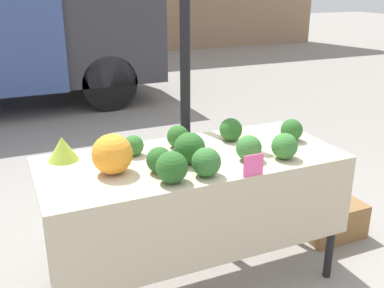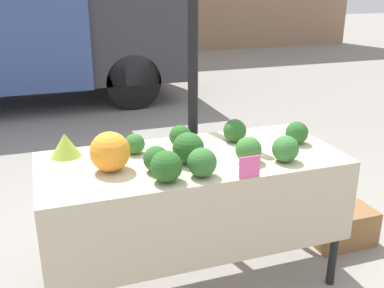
{
  "view_description": "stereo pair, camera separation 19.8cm",
  "coord_description": "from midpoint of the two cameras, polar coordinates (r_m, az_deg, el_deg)",
  "views": [
    {
      "loc": [
        -0.96,
        -2.18,
        1.78
      ],
      "look_at": [
        0.0,
        0.0,
        0.91
      ],
      "focal_mm": 42.0,
      "sensor_mm": 36.0,
      "label": 1
    },
    {
      "loc": [
        -0.78,
        -2.25,
        1.78
      ],
      "look_at": [
        0.0,
        0.0,
        0.91
      ],
      "focal_mm": 42.0,
      "sensor_mm": 36.0,
      "label": 2
    }
  ],
  "objects": [
    {
      "name": "broccoli_head_4",
      "position": [
        2.7,
        -3.9,
        0.94
      ],
      "size": [
        0.13,
        0.13,
        0.13
      ],
      "color": "#285B23",
      "rests_on": "market_table"
    },
    {
      "name": "market_table",
      "position": [
        2.55,
        -1.67,
        -4.59
      ],
      "size": [
        1.72,
        0.75,
        0.83
      ],
      "color": "beige",
      "rests_on": "ground_plane"
    },
    {
      "name": "orange_cauliflower",
      "position": [
        2.37,
        -12.49,
        -1.3
      ],
      "size": [
        0.21,
        0.21,
        0.21
      ],
      "color": "orange",
      "rests_on": "market_table"
    },
    {
      "name": "broccoli_head_7",
      "position": [
        2.29,
        -0.66,
        -2.35
      ],
      "size": [
        0.15,
        0.15,
        0.15
      ],
      "color": "#336B2D",
      "rests_on": "market_table"
    },
    {
      "name": "romanesco_head",
      "position": [
        2.62,
        -18.21,
        -0.6
      ],
      "size": [
        0.17,
        0.17,
        0.14
      ],
      "color": "#93B238",
      "rests_on": "market_table"
    },
    {
      "name": "broccoli_head_8",
      "position": [
        2.55,
        9.5,
        -0.3
      ],
      "size": [
        0.15,
        0.15,
        0.15
      ],
      "color": "#387533",
      "rests_on": "market_table"
    },
    {
      "name": "broccoli_head_5",
      "position": [
        2.35,
        -6.59,
        -2.06
      ],
      "size": [
        0.14,
        0.14,
        0.14
      ],
      "color": "#285B23",
      "rests_on": "market_table"
    },
    {
      "name": "tent_pole",
      "position": [
        3.07,
        -2.73,
        7.93
      ],
      "size": [
        0.07,
        0.07,
        2.27
      ],
      "color": "black",
      "rests_on": "ground_plane"
    },
    {
      "name": "broccoli_head_9",
      "position": [
        2.85,
        10.6,
        1.73
      ],
      "size": [
        0.14,
        0.14,
        0.14
      ],
      "color": "#285B23",
      "rests_on": "market_table"
    },
    {
      "name": "broccoli_head_1",
      "position": [
        2.6,
        -9.63,
        -0.22
      ],
      "size": [
        0.12,
        0.12,
        0.12
      ],
      "color": "#336B2D",
      "rests_on": "market_table"
    },
    {
      "name": "broccoli_head_0",
      "position": [
        2.45,
        -2.63,
        -0.56
      ],
      "size": [
        0.17,
        0.17,
        0.17
      ],
      "color": "#285B23",
      "rests_on": "market_table"
    },
    {
      "name": "broccoli_head_2",
      "position": [
        2.8,
        2.95,
        1.81
      ],
      "size": [
        0.14,
        0.14,
        0.14
      ],
      "color": "#285B23",
      "rests_on": "market_table"
    },
    {
      "name": "broccoli_head_6",
      "position": [
        2.22,
        -5.15,
        -3.0
      ],
      "size": [
        0.16,
        0.16,
        0.16
      ],
      "color": "#285B23",
      "rests_on": "market_table"
    },
    {
      "name": "broccoli_head_3",
      "position": [
        2.5,
        4.97,
        -0.53
      ],
      "size": [
        0.15,
        0.15,
        0.15
      ],
      "color": "#387533",
      "rests_on": "market_table"
    },
    {
      "name": "ground_plane",
      "position": [
        2.97,
        -2.0,
        -16.81
      ],
      "size": [
        40.0,
        40.0,
        0.0
      ],
      "primitive_type": "plane",
      "color": "gray"
    },
    {
      "name": "produce_crate",
      "position": [
        3.45,
        15.98,
        -9.38
      ],
      "size": [
        0.44,
        0.26,
        0.26
      ],
      "color": "olive",
      "rests_on": "ground_plane"
    },
    {
      "name": "price_sign",
      "position": [
        2.31,
        5.37,
        -2.74
      ],
      "size": [
        0.12,
        0.01,
        0.12
      ],
      "color": "#F45B9E",
      "rests_on": "market_table"
    }
  ]
}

